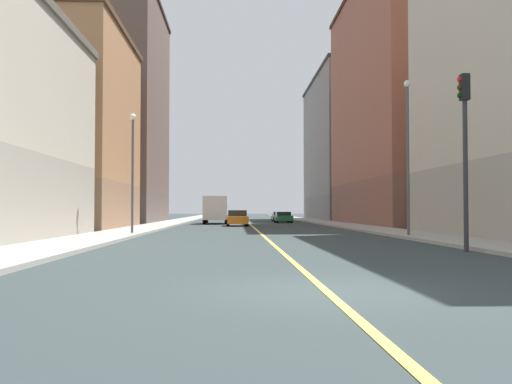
{
  "coord_description": "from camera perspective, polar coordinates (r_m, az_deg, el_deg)",
  "views": [
    {
      "loc": [
        -1.63,
        -9.99,
        1.44
      ],
      "look_at": [
        -0.06,
        29.57,
        2.69
      ],
      "focal_mm": 39.46,
      "sensor_mm": 36.0,
      "label": 1
    }
  ],
  "objects": [
    {
      "name": "traffic_light_left_near",
      "position": [
        20.59,
        20.4,
        5.28
      ],
      "size": [
        0.4,
        0.32,
        6.1
      ],
      "color": "#2D2D2D",
      "rests_on": "ground"
    },
    {
      "name": "sidewalk_right",
      "position": [
        59.38,
        -8.69,
        -3.11
      ],
      "size": [
        3.13,
        168.0,
        0.15
      ],
      "primitive_type": "cube",
      "color": "#9E9B93",
      "rests_on": "ground"
    },
    {
      "name": "ground_plane",
      "position": [
        10.22,
        7.01,
        -9.89
      ],
      "size": [
        400.0,
        400.0,
        0.0
      ],
      "primitive_type": "plane",
      "color": "#2D3738",
      "rests_on": "ground"
    },
    {
      "name": "building_right_distant",
      "position": [
        64.64,
        -14.84,
        7.79
      ],
      "size": [
        11.82,
        18.61,
        24.29
      ],
      "color": "brown",
      "rests_on": "ground"
    },
    {
      "name": "building_right_midblock",
      "position": [
        44.95,
        -20.45,
        5.99
      ],
      "size": [
        11.82,
        14.46,
        14.89
      ],
      "color": "#8F6B4F",
      "rests_on": "ground"
    },
    {
      "name": "car_silver",
      "position": [
        69.44,
        2.44,
        -2.5
      ],
      "size": [
        1.91,
        3.94,
        1.2
      ],
      "color": "silver",
      "rests_on": "ground"
    },
    {
      "name": "car_green",
      "position": [
        62.53,
        2.76,
        -2.57
      ],
      "size": [
        1.92,
        4.14,
        1.22
      ],
      "color": "#1E6B38",
      "rests_on": "ground"
    },
    {
      "name": "lane_center_stripe",
      "position": [
        59.03,
        -0.69,
        -3.2
      ],
      "size": [
        0.16,
        154.0,
        0.01
      ],
      "primitive_type": "cube",
      "color": "#E5D14C",
      "rests_on": "ground"
    },
    {
      "name": "street_lamp_right_near",
      "position": [
        32.21,
        -12.4,
        3.2
      ],
      "size": [
        0.36,
        0.36,
        6.68
      ],
      "color": "#4C4C51",
      "rests_on": "ground"
    },
    {
      "name": "building_left_far",
      "position": [
        81.39,
        9.98,
        4.37
      ],
      "size": [
        11.82,
        25.09,
        20.31
      ],
      "color": "slate",
      "rests_on": "ground"
    },
    {
      "name": "car_orange",
      "position": [
        50.05,
        -1.92,
        -2.67
      ],
      "size": [
        1.96,
        4.55,
        1.4
      ],
      "color": "orange",
      "rests_on": "ground"
    },
    {
      "name": "building_left_mid",
      "position": [
        56.37,
        15.73,
        8.63
      ],
      "size": [
        11.82,
        25.57,
        23.17
      ],
      "color": "brown",
      "rests_on": "ground"
    },
    {
      "name": "box_truck",
      "position": [
        58.07,
        -4.09,
        -1.74
      ],
      "size": [
        2.46,
        7.75,
        2.78
      ],
      "color": "navy",
      "rests_on": "ground"
    },
    {
      "name": "sidewalk_left",
      "position": [
        59.83,
        7.25,
        -3.11
      ],
      "size": [
        3.13,
        168.0,
        0.15
      ],
      "primitive_type": "cube",
      "color": "#9E9B93",
      "rests_on": "ground"
    },
    {
      "name": "street_lamp_left_near",
      "position": [
        29.92,
        15.14,
        4.9
      ],
      "size": [
        0.36,
        0.36,
        7.95
      ],
      "color": "#4C4C51",
      "rests_on": "ground"
    }
  ]
}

